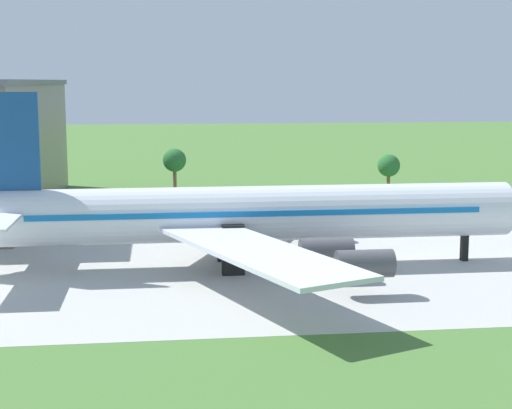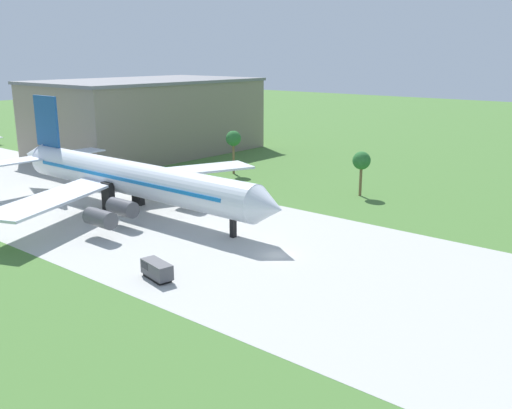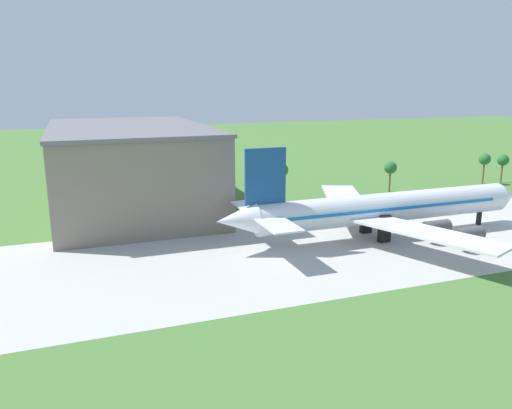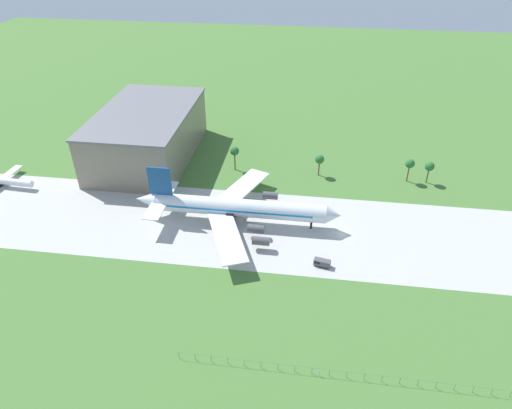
# 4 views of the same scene
# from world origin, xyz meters

# --- Properties ---
(jet_airliner) EXTENTS (70.17, 57.67, 19.44)m
(jet_airliner) POSITION_xyz_m (-35.84, 2.25, 5.98)
(jet_airliner) COLOR silver
(jet_airliner) RESTS_ON ground_plane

